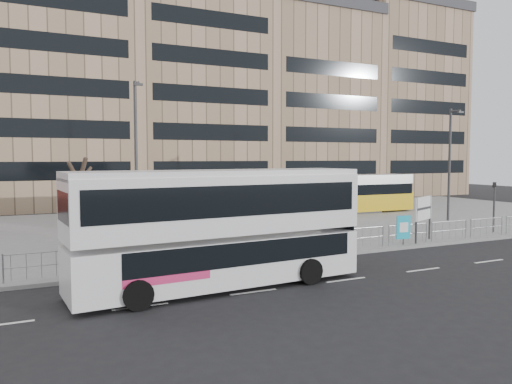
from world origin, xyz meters
name	(u,v)px	position (x,y,z in m)	size (l,w,h in m)	color
ground	(330,257)	(0.00, 0.00, 0.00)	(120.00, 120.00, 0.00)	black
plaza	(232,225)	(0.00, 12.00, 0.07)	(64.00, 24.00, 0.15)	slate
kerb	(330,255)	(0.00, 0.05, 0.07)	(64.00, 0.25, 0.17)	gray
building_row	(165,83)	(1.55, 34.27, 12.91)	(70.40, 18.40, 31.20)	maroon
pedestrian_barrier	(358,233)	(2.00, 0.50, 0.98)	(32.07, 0.07, 1.10)	gray
road_markings	(405,272)	(1.00, -4.00, 0.01)	(62.00, 0.12, 0.01)	white
double_decker_bus	(220,224)	(-6.81, -2.92, 2.33)	(10.92, 3.28, 4.31)	silver
tram	(268,197)	(3.90, 14.24, 1.74)	(26.83, 2.79, 3.16)	#CFA20B
station_sign	(423,210)	(6.64, 0.80, 1.86)	(1.99, 0.97, 2.47)	#2D2D30
ad_panel	(403,228)	(4.90, 0.42, 1.06)	(0.83, 0.18, 1.55)	#2D2D30
pedestrian	(211,218)	(-3.04, 8.08, 1.13)	(0.71, 0.47, 1.96)	black
traffic_light_west	(179,218)	(-7.09, 1.25, 2.12)	(0.21, 0.24, 3.10)	#2D2D30
traffic_light_east	(494,200)	(13.07, 1.47, 2.12)	(0.20, 0.23, 3.10)	#2D2D30
lamp_post_west	(136,155)	(-7.48, 7.83, 4.91)	(0.45, 1.04, 8.77)	#2D2D30
lamp_post_east	(450,160)	(14.91, 6.73, 4.57)	(0.45, 1.04, 8.10)	#2D2D30
bare_tree	(79,155)	(-10.62, 6.57, 4.87)	(3.94, 3.94, 6.54)	#2F231A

